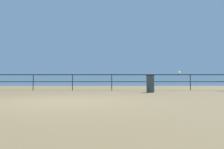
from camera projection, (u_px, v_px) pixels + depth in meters
ground_plane at (61, 102)px, 4.53m from camera, size 60.00×60.00×0.00m
pier_railing at (93, 78)px, 11.93m from camera, size 21.89×0.05×0.99m
seagull_on_rail at (180, 73)px, 11.94m from camera, size 0.28×0.46×0.22m
trash_bin at (151, 84)px, 9.07m from camera, size 0.38×0.38×0.83m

